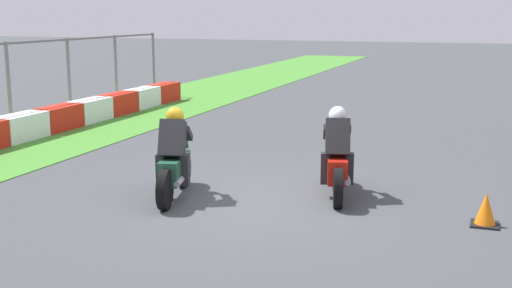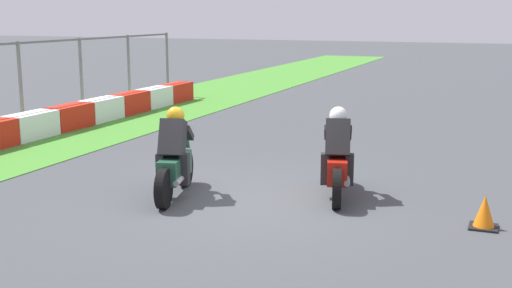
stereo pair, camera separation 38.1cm
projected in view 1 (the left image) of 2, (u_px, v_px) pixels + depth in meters
The scene contains 4 objects.
ground_plane at pixel (252, 200), 10.86m from camera, with size 120.00×120.00×0.00m, color #424649.
rider_lane_a at pixel (337, 160), 11.00m from camera, with size 2.01×0.69×1.51m.
rider_lane_b at pixel (174, 161), 10.90m from camera, with size 2.01×0.67×1.51m.
traffic_cone at pixel (486, 211), 9.52m from camera, with size 0.40×0.40×0.49m.
Camera 1 is at (-9.82, -3.60, 3.05)m, focal length 46.16 mm.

